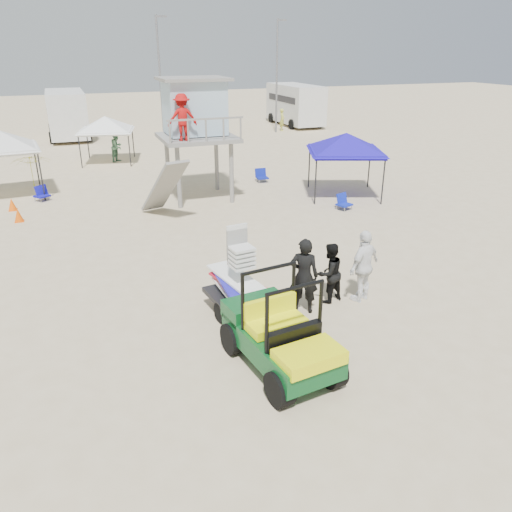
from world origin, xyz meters
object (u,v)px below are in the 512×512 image
object	(u,v)px
utility_cart	(280,329)
surf_trailer	(241,285)
canopy_blue	(347,136)
man_left	(304,276)
lifeguard_tower	(193,112)

from	to	relation	value
utility_cart	surf_trailer	bearing A→B (deg)	89.86
surf_trailer	canopy_blue	bearing A→B (deg)	47.64
utility_cart	surf_trailer	xyz separation A→B (m)	(0.01, 2.34, -0.12)
utility_cart	canopy_blue	bearing A→B (deg)	54.33
canopy_blue	surf_trailer	bearing A→B (deg)	-132.36
man_left	lifeguard_tower	distance (m)	11.19
canopy_blue	lifeguard_tower	bearing A→B (deg)	162.39
lifeguard_tower	surf_trailer	bearing A→B (deg)	-99.09
man_left	lifeguard_tower	xyz separation A→B (m)	(0.17, 10.87, 2.66)
lifeguard_tower	canopy_blue	xyz separation A→B (m)	(6.16, -1.96, -1.04)
surf_trailer	man_left	bearing A→B (deg)	-11.18
man_left	canopy_blue	world-z (taller)	canopy_blue
man_left	utility_cart	bearing A→B (deg)	85.76
lifeguard_tower	canopy_blue	bearing A→B (deg)	-17.61
utility_cart	surf_trailer	world-z (taller)	surf_trailer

